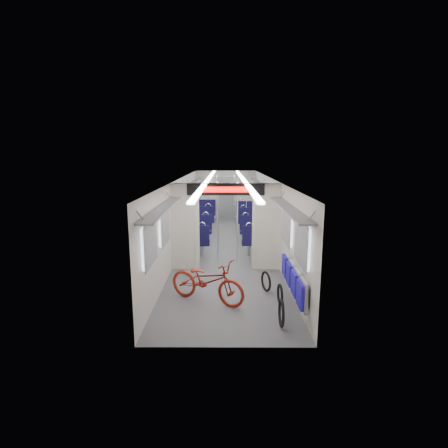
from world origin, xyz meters
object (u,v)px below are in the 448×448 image
bike_hoop_a (281,314)px  seat_bay_near_right (254,233)px  bicycle (207,281)px  stanchion_near_right (237,223)px  seat_bay_far_right (248,215)px  stanchion_far_left (217,208)px  seat_bay_far_left (204,213)px  flip_bench (293,279)px  bike_hoop_b (280,295)px  stanchion_near_left (218,222)px  bike_hoop_c (266,282)px  seat_bay_near_left (197,233)px  stanchion_far_right (234,206)px

bike_hoop_a → seat_bay_near_right: 5.31m
bicycle → stanchion_near_right: (0.71, 2.69, 0.69)m
bike_hoop_a → seat_bay_far_right: 8.84m
stanchion_near_right → stanchion_far_left: (-0.63, 3.03, 0.00)m
seat_bay_far_right → seat_bay_far_left: bearing=173.7°
seat_bay_far_left → flip_bench: bearing=-74.3°
bike_hoop_b → stanchion_far_left: stanchion_far_left is taller
stanchion_near_left → stanchion_far_left: 2.85m
bike_hoop_a → flip_bench: bearing=67.3°
seat_bay_far_left → stanchion_near_left: 5.18m
bike_hoop_b → bike_hoop_c: size_ratio=0.95×
seat_bay_near_right → seat_bay_far_right: (0.00, 3.53, 0.02)m
seat_bay_near_left → stanchion_far_left: (0.63, 1.51, 0.61)m
bike_hoop_c → seat_bay_far_left: bearing=104.0°
flip_bench → stanchion_far_right: (-1.04, 6.25, 0.57)m
flip_bench → stanchion_near_right: (-1.03, 2.89, 0.57)m
bicycle → stanchion_far_right: stanchion_far_right is taller
flip_bench → stanchion_far_left: bearing=105.7°
bicycle → stanchion_near_left: (0.16, 2.87, 0.69)m
seat_bay_far_right → stanchion_far_right: bearing=-110.1°
bike_hoop_a → bike_hoop_c: size_ratio=1.12×
bicycle → seat_bay_far_right: bearing=19.0°
bicycle → bike_hoop_c: (1.29, 0.58, -0.25)m
bike_hoop_b → stanchion_far_right: bearing=97.4°
bike_hoop_c → stanchion_near_right: (-0.58, 2.11, 0.94)m
seat_bay_far_left → seat_bay_far_right: size_ratio=1.05×
seat_bay_near_left → bike_hoop_b: bearing=-64.8°
bike_hoop_b → stanchion_far_left: size_ratio=0.19×
stanchion_near_left → stanchion_near_right: (0.55, -0.18, 0.00)m
flip_bench → stanchion_near_left: (-1.58, 3.07, 0.57)m
bike_hoop_b → stanchion_near_left: stanchion_near_left is taller
bike_hoop_b → seat_bay_far_left: (-2.04, 8.10, 0.37)m
bike_hoop_c → bicycle: bearing=-155.8°
bike_hoop_b → stanchion_far_right: (-0.80, 6.19, 0.95)m
bike_hoop_b → seat_bay_far_right: seat_bay_far_right is taller
flip_bench → seat_bay_near_right: 4.45m
bike_hoop_a → seat_bay_far_right: bearing=90.3°
flip_bench → bike_hoop_c: bearing=119.7°
bike_hoop_a → stanchion_far_right: size_ratio=0.22×
flip_bench → stanchion_far_left: size_ratio=0.92×
flip_bench → bike_hoop_a: (-0.37, -0.88, -0.35)m
seat_bay_far_left → bicycle: bearing=-86.1°
seat_bay_far_left → stanchion_near_left: bearing=-82.1°
bike_hoop_c → seat_bay_far_left: seat_bay_far_left is taller
stanchion_far_right → seat_bay_near_left: bearing=-124.2°
bike_hoop_c → seat_bay_near_right: size_ratio=0.24×
bicycle → seat_bay_far_right: 7.87m
bike_hoop_b → seat_bay_near_left: bearing=115.2°
seat_bay_near_left → stanchion_near_left: 1.64m
seat_bay_far_right → stanchion_far_left: size_ratio=0.92×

